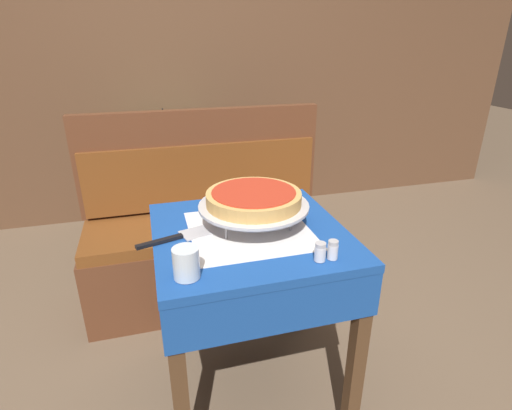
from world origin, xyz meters
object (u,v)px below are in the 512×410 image
(deep_dish_pizza, at_px, (254,198))
(condiment_caddy, at_px, (164,127))
(pizza_pan_stand, at_px, (254,207))
(salt_shaker, at_px, (320,252))
(dining_table_rear, at_px, (171,152))
(pepper_shaker, at_px, (333,250))
(booth_bench, at_px, (211,244))
(pizza_server, at_px, (176,237))
(dining_table_front, at_px, (250,259))
(water_glass_near, at_px, (186,263))

(deep_dish_pizza, height_order, condiment_caddy, condiment_caddy)
(pizza_pan_stand, height_order, salt_shaker, pizza_pan_stand)
(dining_table_rear, distance_m, pepper_shaker, 1.87)
(salt_shaker, bearing_deg, deep_dish_pizza, 115.01)
(booth_bench, distance_m, pizza_server, 0.90)
(pizza_server, relative_size, pepper_shaker, 4.25)
(deep_dish_pizza, bearing_deg, pizza_pan_stand, 171.87)
(dining_table_front, bearing_deg, deep_dish_pizza, 45.57)
(pizza_server, distance_m, pepper_shaker, 0.53)
(pizza_pan_stand, relative_size, condiment_caddy, 2.36)
(deep_dish_pizza, relative_size, salt_shaker, 5.58)
(dining_table_front, bearing_deg, pizza_server, 179.48)
(pizza_server, bearing_deg, condiment_caddy, 87.65)
(dining_table_rear, xyz_separation_m, pizza_server, (-0.09, -1.56, 0.12))
(condiment_caddy, bearing_deg, pepper_shaker, -78.45)
(pizza_server, xyz_separation_m, salt_shaker, (0.42, -0.27, 0.03))
(deep_dish_pizza, bearing_deg, water_glass_near, -135.60)
(pizza_pan_stand, distance_m, water_glass_near, 0.38)
(dining_table_rear, distance_m, pizza_server, 1.57)
(pizza_pan_stand, distance_m, salt_shaker, 0.32)
(water_glass_near, height_order, pepper_shaker, water_glass_near)
(booth_bench, xyz_separation_m, water_glass_near, (-0.22, -0.99, 0.49))
(dining_table_front, xyz_separation_m, salt_shaker, (0.16, -0.26, 0.15))
(dining_table_rear, xyz_separation_m, salt_shaker, (0.32, -1.83, 0.15))
(booth_bench, bearing_deg, salt_shaker, -79.39)
(booth_bench, relative_size, condiment_caddy, 8.01)
(deep_dish_pizza, bearing_deg, dining_table_rear, 96.92)
(pizza_server, relative_size, condiment_caddy, 1.57)
(pizza_pan_stand, height_order, pizza_server, pizza_pan_stand)
(deep_dish_pizza, height_order, water_glass_near, deep_dish_pizza)
(pizza_server, distance_m, condiment_caddy, 1.65)
(dining_table_rear, height_order, pizza_pan_stand, pizza_pan_stand)
(dining_table_rear, distance_m, salt_shaker, 1.86)
(dining_table_rear, bearing_deg, salt_shaker, -80.06)
(salt_shaker, height_order, condiment_caddy, condiment_caddy)
(dining_table_rear, bearing_deg, pizza_server, -93.47)
(booth_bench, bearing_deg, pizza_pan_stand, -85.60)
(water_glass_near, height_order, condiment_caddy, condiment_caddy)
(pizza_pan_stand, xyz_separation_m, pepper_shaker, (0.18, -0.29, -0.05))
(deep_dish_pizza, distance_m, water_glass_near, 0.39)
(deep_dish_pizza, xyz_separation_m, pepper_shaker, (0.18, -0.29, -0.08))
(booth_bench, bearing_deg, dining_table_rear, 99.12)
(booth_bench, relative_size, pepper_shaker, 21.66)
(dining_table_rear, distance_m, booth_bench, 0.89)
(water_glass_near, relative_size, pepper_shaker, 1.50)
(salt_shaker, bearing_deg, pepper_shaker, 0.00)
(dining_table_rear, distance_m, pizza_pan_stand, 1.57)
(dining_table_rear, xyz_separation_m, booth_bench, (0.13, -0.82, -0.32))
(dining_table_front, relative_size, pizza_server, 2.89)
(pepper_shaker, bearing_deg, pizza_server, 149.93)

